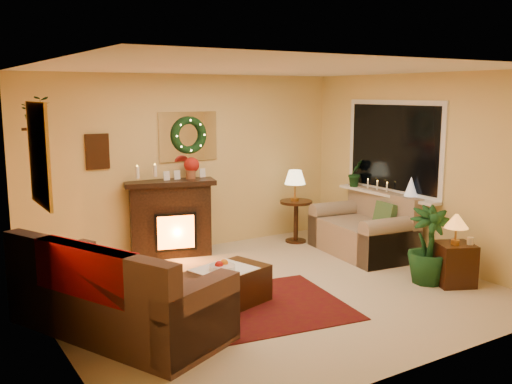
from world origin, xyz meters
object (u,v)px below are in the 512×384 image
fireplace (170,219)px  side_table_round (296,222)px  sofa (119,289)px  loveseat (362,225)px  coffee_table (224,288)px  end_table_square (454,263)px

fireplace → side_table_round: size_ratio=1.71×
sofa → loveseat: (3.92, 0.81, -0.01)m
fireplace → loveseat: bearing=-14.4°
sofa → side_table_round: (3.49, 1.86, -0.10)m
loveseat → side_table_round: size_ratio=2.35×
fireplace → side_table_round: bearing=5.8°
fireplace → loveseat: size_ratio=0.72×
fireplace → coffee_table: (-0.31, -2.17, -0.34)m
loveseat → side_table_round: bearing=118.9°
sofa → end_table_square: size_ratio=4.28×
fireplace → loveseat: fireplace is taller
loveseat → side_table_round: (-0.43, 1.05, -0.10)m
fireplace → sofa: bearing=-109.2°
fireplace → loveseat: (2.42, -1.38, -0.13)m
sofa → coffee_table: 1.21m
sofa → side_table_round: bearing=3.9°
sofa → end_table_square: bearing=-36.1°
end_table_square → loveseat: bearing=90.5°
end_table_square → coffee_table: 2.88m
loveseat → end_table_square: (0.02, -1.64, -0.15)m
side_table_round → end_table_square: size_ratio=1.27×
sofa → fireplace: size_ratio=1.97×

